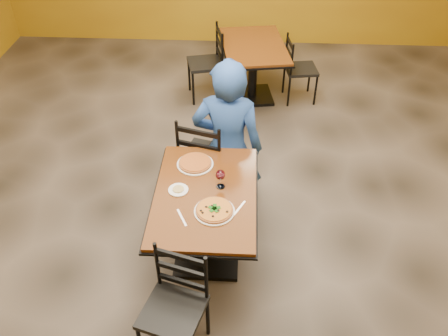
# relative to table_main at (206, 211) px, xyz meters

# --- Properties ---
(floor) EXTENTS (7.00, 8.00, 0.01)m
(floor) POSITION_rel_table_main_xyz_m (0.00, 0.50, -0.56)
(floor) COLOR black
(floor) RESTS_ON ground
(table_main) EXTENTS (0.83, 1.23, 0.75)m
(table_main) POSITION_rel_table_main_xyz_m (0.00, 0.00, 0.00)
(table_main) COLOR #672D10
(table_main) RESTS_ON floor
(table_second) EXTENTS (0.96, 1.28, 0.75)m
(table_second) POSITION_rel_table_main_xyz_m (0.37, 2.75, -0.00)
(table_second) COLOR #672D10
(table_second) RESTS_ON floor
(chair_main_near) EXTENTS (0.50, 0.50, 0.89)m
(chair_main_near) POSITION_rel_table_main_xyz_m (-0.16, -0.88, -0.11)
(chair_main_near) COLOR black
(chair_main_near) RESTS_ON floor
(chair_main_far) EXTENTS (0.54, 0.54, 0.97)m
(chair_main_far) POSITION_rel_table_main_xyz_m (-0.06, 0.80, -0.07)
(chair_main_far) COLOR black
(chair_main_far) RESTS_ON floor
(chair_second_left) EXTENTS (0.52, 0.52, 0.94)m
(chair_second_left) POSITION_rel_table_main_xyz_m (-0.25, 2.75, -0.09)
(chair_second_left) COLOR black
(chair_second_left) RESTS_ON floor
(chair_second_right) EXTENTS (0.44, 0.44, 0.85)m
(chair_second_right) POSITION_rel_table_main_xyz_m (0.99, 2.75, -0.13)
(chair_second_right) COLOR black
(chair_second_right) RESTS_ON floor
(diner) EXTENTS (0.73, 0.52, 1.45)m
(diner) POSITION_rel_table_main_xyz_m (0.13, 0.93, 0.17)
(diner) COLOR navy
(diner) RESTS_ON floor
(plate_main) EXTENTS (0.31, 0.31, 0.01)m
(plate_main) POSITION_rel_table_main_xyz_m (0.09, -0.20, 0.20)
(plate_main) COLOR white
(plate_main) RESTS_ON table_main
(pizza_main) EXTENTS (0.28, 0.28, 0.02)m
(pizza_main) POSITION_rel_table_main_xyz_m (0.09, -0.20, 0.21)
(pizza_main) COLOR #94320A
(pizza_main) RESTS_ON plate_main
(plate_far) EXTENTS (0.31, 0.31, 0.01)m
(plate_far) POSITION_rel_table_main_xyz_m (-0.12, 0.35, 0.20)
(plate_far) COLOR white
(plate_far) RESTS_ON table_main
(pizza_far) EXTENTS (0.28, 0.28, 0.02)m
(pizza_far) POSITION_rel_table_main_xyz_m (-0.12, 0.35, 0.21)
(pizza_far) COLOR #B26C22
(pizza_far) RESTS_ON plate_far
(side_plate) EXTENTS (0.16, 0.16, 0.01)m
(side_plate) POSITION_rel_table_main_xyz_m (-0.22, 0.02, 0.20)
(side_plate) COLOR white
(side_plate) RESTS_ON table_main
(dip) EXTENTS (0.09, 0.09, 0.01)m
(dip) POSITION_rel_table_main_xyz_m (-0.22, 0.02, 0.21)
(dip) COLOR tan
(dip) RESTS_ON side_plate
(wine_glass) EXTENTS (0.08, 0.08, 0.18)m
(wine_glass) POSITION_rel_table_main_xyz_m (0.11, 0.09, 0.28)
(wine_glass) COLOR white
(wine_glass) RESTS_ON table_main
(fork) EXTENTS (0.10, 0.18, 0.00)m
(fork) POSITION_rel_table_main_xyz_m (-0.15, -0.28, 0.20)
(fork) COLOR silver
(fork) RESTS_ON table_main
(knife) EXTENTS (0.11, 0.19, 0.00)m
(knife) POSITION_rel_table_main_xyz_m (0.27, -0.17, 0.20)
(knife) COLOR silver
(knife) RESTS_ON table_main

